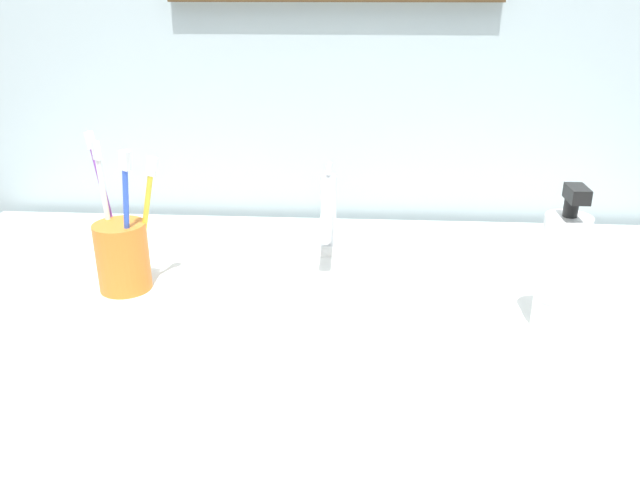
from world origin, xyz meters
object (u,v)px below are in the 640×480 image
Objects in this scene: faucet at (327,213)px; toothbrush_cup at (123,257)px; toothbrush_purple at (105,198)px; toothbrush_white at (105,204)px; soap_dispenser at (561,273)px; toothbrush_blue at (126,213)px; toothbrush_yellow at (146,213)px.

toothbrush_cup is (-0.26, -0.14, -0.02)m from faucet.
toothbrush_cup is 0.46× the size of toothbrush_purple.
soap_dispenser is at bearing -8.85° from toothbrush_white.
soap_dispenser is at bearing -36.23° from faucet.
toothbrush_cup is at bearing 172.78° from soap_dispenser.
toothbrush_cup is 0.49× the size of toothbrush_blue.
toothbrush_white is (-0.02, 0.02, 0.07)m from toothbrush_cup.
toothbrush_purple reaches higher than toothbrush_white.
toothbrush_white is at bearing -70.25° from toothbrush_purple.
toothbrush_white is 1.07× the size of soap_dispenser.
toothbrush_purple is 0.06m from toothbrush_blue.
soap_dispenser reaches higher than faucet.
toothbrush_purple is 1.06× the size of toothbrush_blue.
toothbrush_white reaches higher than toothbrush_yellow.
toothbrush_blue reaches higher than toothbrush_yellow.
soap_dispenser is at bearing -5.94° from toothbrush_blue.
toothbrush_white is at bearing -157.67° from faucet.
faucet is 0.35m from soap_dispenser.
faucet is 0.78× the size of toothbrush_blue.
toothbrush_white is (0.00, -0.01, -0.00)m from toothbrush_purple.
faucet is 0.74× the size of toothbrush_purple.
toothbrush_yellow is (0.03, 0.01, 0.06)m from toothbrush_cup.
toothbrush_blue reaches higher than toothbrush_cup.
faucet is 0.29m from toothbrush_blue.
toothbrush_white is at bearing 170.41° from toothbrush_yellow.
toothbrush_blue is (0.02, -0.01, 0.07)m from toothbrush_cup.
faucet is 0.31m from toothbrush_purple.
toothbrush_yellow is (0.06, -0.02, -0.01)m from toothbrush_purple.
toothbrush_white is at bearing 139.13° from toothbrush_cup.
toothbrush_blue is at bearing -124.85° from toothbrush_yellow.
toothbrush_yellow is (0.02, 0.02, -0.01)m from toothbrush_blue.
soap_dispenser is (0.28, -0.21, 0.01)m from faucet.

